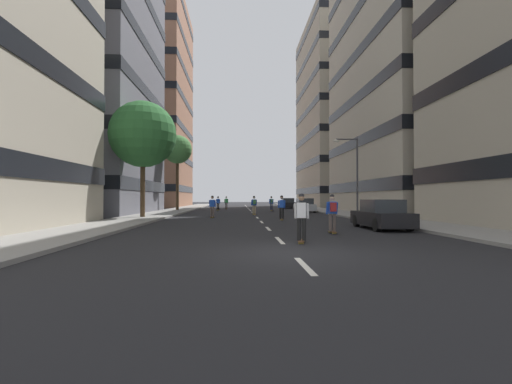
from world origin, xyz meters
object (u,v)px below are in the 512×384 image
street_tree_near (143,135)px  skater_5 (254,204)px  parked_car_near (304,206)px  skater_3 (282,206)px  skater_4 (332,211)px  skater_2 (212,205)px  skater_7 (271,202)px  streetlamp_right (353,168)px  parked_car_mid (381,215)px  skater_6 (226,202)px  skater_1 (302,215)px  street_tree_mid (177,150)px  skater_0 (218,203)px  parked_car_far (288,204)px

street_tree_near → skater_5: 11.76m
parked_car_near → skater_3: skater_3 is taller
skater_4 → skater_2: bearing=116.5°
skater_3 → skater_7: (0.94, 17.45, 0.03)m
streetlamp_right → skater_2: size_ratio=3.65×
streetlamp_right → skater_3: bearing=-148.7°
street_tree_near → skater_7: bearing=53.2°
parked_car_mid → skater_6: bearing=106.0°
skater_2 → skater_5: same height
parked_car_mid → skater_4: skater_4 is taller
parked_car_mid → streetlamp_right: streetlamp_right is taller
street_tree_near → skater_5: (8.84, 5.53, -5.45)m
parked_car_mid → skater_6: (-8.98, 31.20, 0.29)m
skater_1 → skater_5: bearing=92.0°
skater_4 → skater_5: 17.46m
street_tree_mid → skater_3: street_tree_mid is taller
streetlamp_right → skater_7: streetlamp_right is taller
skater_2 → skater_5: (3.57, 4.60, 0.03)m
skater_4 → streetlamp_right: bearing=68.0°
skater_0 → parked_car_far: bearing=37.0°
skater_0 → skater_6: bearing=79.0°
parked_car_far → skater_0: (-9.87, -7.42, 0.29)m
parked_car_far → streetlamp_right: size_ratio=0.68×
skater_2 → streetlamp_right: bearing=4.0°
parked_car_near → skater_5: size_ratio=2.47×
parked_car_near → skater_6: bearing=131.2°
parked_car_mid → skater_1: size_ratio=2.47×
street_tree_mid → skater_1: 32.76m
parked_car_far → skater_2: size_ratio=2.47×
skater_4 → skater_5: bearing=99.0°
parked_car_near → skater_2: skater_2 is taller
skater_1 → skater_6: same height
parked_car_near → skater_3: size_ratio=2.47×
skater_4 → skater_6: 33.82m
skater_2 → skater_7: size_ratio=1.00×
street_tree_mid → skater_5: size_ratio=5.08×
street_tree_mid → skater_5: (8.84, -10.18, -6.36)m
parked_car_near → parked_car_far: 13.10m
street_tree_mid → streetlamp_right: (17.01, -13.95, -3.24)m
skater_4 → street_tree_mid: bearing=112.9°
streetlamp_right → skater_1: 18.57m
parked_car_far → street_tree_mid: 18.37m
parked_car_mid → skater_0: size_ratio=2.47×
parked_car_mid → skater_4: size_ratio=2.47×
parked_car_mid → streetlamp_right: (2.30, 11.36, 3.44)m
skater_3 → parked_car_far: bearing=80.9°
streetlamp_right → skater_3: 8.29m
skater_2 → skater_3: size_ratio=1.00×
skater_2 → skater_7: bearing=66.8°
street_tree_near → skater_7: 19.78m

